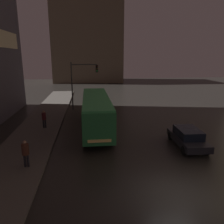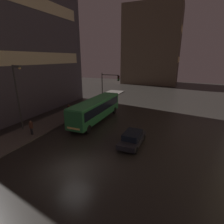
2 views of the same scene
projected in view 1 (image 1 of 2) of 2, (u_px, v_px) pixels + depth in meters
name	position (u px, v px, depth m)	size (l,w,h in m)	color
ground_plane	(178.00, 196.00, 10.72)	(120.00, 120.00, 0.00)	black
sidewalk_left	(35.00, 133.00, 19.38)	(4.00, 48.00, 0.15)	#47423D
building_far_backdrop	(87.00, 35.00, 58.68)	(18.07, 12.00, 24.66)	brown
bus_near	(96.00, 109.00, 20.39)	(2.44, 11.29, 3.07)	#236B38
car_taxi	(188.00, 137.00, 16.52)	(2.00, 4.35, 1.40)	black
pedestrian_near	(25.00, 151.00, 13.05)	(0.44, 0.44, 1.69)	black
pedestrian_mid	(44.00, 118.00, 20.39)	(0.53, 0.53, 1.66)	black
traffic_light_main	(81.00, 78.00, 27.06)	(3.37, 0.35, 6.03)	#2D2D2D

